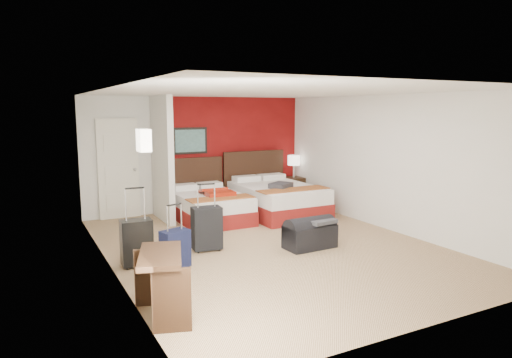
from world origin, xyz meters
TOP-DOWN VIEW (x-y plane):
  - ground at (0.00, 0.00)m, footprint 6.50×6.50m
  - room_walls at (-1.40, 1.42)m, footprint 5.02×6.52m
  - red_accent_panel at (0.75, 3.23)m, footprint 3.50×0.04m
  - partition_wall at (-1.00, 2.61)m, footprint 0.12×1.20m
  - entry_door at (-1.75, 3.20)m, footprint 0.82×0.06m
  - bed_left at (-0.19, 2.11)m, footprint 1.26×1.81m
  - bed_right at (1.30, 1.96)m, footprint 1.47×2.10m
  - red_suitcase_open at (-0.09, 2.01)m, footprint 0.60×0.79m
  - jacket_bundle at (1.20, 1.66)m, footprint 0.56×0.53m
  - nightstand at (2.29, 2.90)m, footprint 0.50×0.50m
  - table_lamp at (2.29, 2.90)m, footprint 0.35×0.35m
  - suitcase_black at (-2.15, 0.03)m, footprint 0.44×0.29m
  - suitcase_charcoal at (-0.99, 0.27)m, footprint 0.48×0.33m
  - suitcase_navy at (-1.71, -0.35)m, footprint 0.43×0.33m
  - duffel_bag at (0.54, -0.37)m, footprint 0.84×0.47m
  - jacket_draped at (0.69, -0.42)m, footprint 0.51×0.45m
  - desk at (-2.31, -1.76)m, footprint 0.68×0.96m

SIDE VIEW (x-z plane):
  - ground at x=0.00m, z-range 0.00..0.00m
  - duffel_bag at x=0.54m, z-range 0.00..0.42m
  - suitcase_navy at x=-1.71m, z-range 0.00..0.53m
  - bed_left at x=-0.19m, z-range 0.00..0.54m
  - nightstand at x=2.29m, z-range 0.00..0.61m
  - bed_right at x=1.30m, z-range 0.00..0.63m
  - suitcase_black at x=-2.15m, z-range 0.00..0.65m
  - suitcase_charcoal at x=-0.99m, z-range 0.00..0.67m
  - desk at x=-2.31m, z-range 0.00..0.72m
  - jacket_draped at x=0.69m, z-range 0.42..0.48m
  - red_suitcase_open at x=-0.09m, z-range 0.54..0.63m
  - jacket_bundle at x=1.20m, z-range 0.63..0.73m
  - table_lamp at x=2.29m, z-range 0.61..1.14m
  - entry_door at x=-1.75m, z-range 0.00..2.05m
  - red_accent_panel at x=0.75m, z-range 0.00..2.50m
  - partition_wall at x=-1.00m, z-range 0.00..2.50m
  - room_walls at x=-1.40m, z-range 0.01..2.51m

